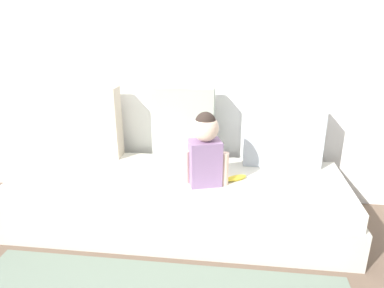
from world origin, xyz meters
The scene contains 8 objects.
ground_plane centered at (0.00, 0.00, 0.00)m, with size 12.00×12.00×0.00m, color brown.
back_wall centered at (0.00, 0.54, 1.24)m, with size 5.64×0.10×2.47m, color white.
couch centered at (0.00, 0.00, 0.20)m, with size 2.44×0.82×0.40m.
throw_pillow_left centered at (-0.76, 0.31, 0.69)m, with size 0.47×0.16×0.57m, color #C1B29E.
throw_pillow_center centered at (0.00, 0.31, 0.70)m, with size 0.46×0.16×0.59m, color #99A393.
throw_pillow_right centered at (0.76, 0.31, 0.63)m, with size 0.58×0.16×0.46m, color #B2BCC6.
toddler centered at (0.20, -0.10, 0.66)m, with size 0.32×0.21×0.51m.
banana centered at (0.41, -0.03, 0.42)m, with size 0.17×0.04×0.04m, color yellow.
Camera 1 is at (0.38, -2.28, 1.49)m, focal length 32.92 mm.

